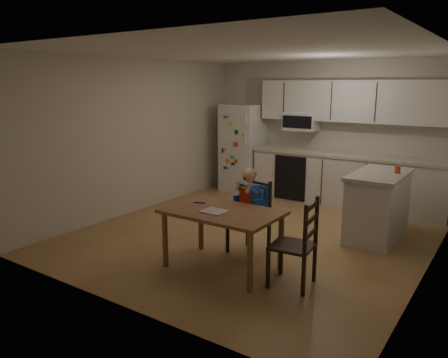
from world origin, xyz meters
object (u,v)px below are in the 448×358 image
chair_booster (251,202)px  chair_side (301,238)px  red_cup (398,170)px  kitchen_island (378,205)px  dining_table (223,218)px  refrigerator (243,148)px

chair_booster → chair_side: 1.09m
red_cup → chair_side: 2.19m
chair_booster → chair_side: size_ratio=1.14×
kitchen_island → red_cup: bearing=28.4°
kitchen_island → red_cup: 0.55m
dining_table → red_cup: bearing=57.8°
refrigerator → red_cup: 3.42m
refrigerator → chair_booster: bearing=-56.3°
kitchen_island → chair_side: (-0.23, -2.00, 0.08)m
refrigerator → dining_table: 3.84m
refrigerator → chair_booster: (1.84, -2.75, -0.20)m
red_cup → chair_side: size_ratio=0.10×
kitchen_island → chair_booster: size_ratio=1.14×
chair_side → chair_booster: bearing=-127.1°
kitchen_island → red_cup: size_ratio=12.73×
red_cup → chair_booster: 2.08m
dining_table → refrigerator: bearing=118.5°
chair_side → refrigerator: bearing=-146.5°
kitchen_island → chair_side: chair_side is taller
kitchen_island → dining_table: size_ratio=0.96×
dining_table → chair_side: (0.94, 0.06, -0.06)m
refrigerator → dining_table: (1.83, -3.37, -0.25)m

